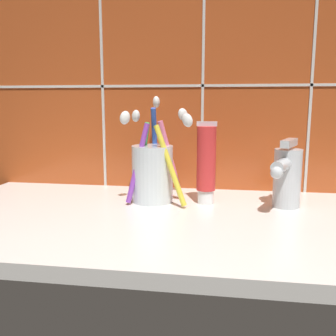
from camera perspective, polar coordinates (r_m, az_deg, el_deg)
sink_counter at (r=57.50cm, az=1.85°, el=-8.32°), size 79.41×38.80×2.00cm
tile_wall_backsplash at (r=74.83cm, az=3.87°, el=17.76°), size 89.41×1.72×58.38cm
toothbrush_cup at (r=64.63cm, az=-2.31°, el=-0.28°), size 12.85×13.30×18.41cm
toothpaste_tube at (r=63.17cm, az=5.84°, el=0.69°), size 3.37×3.21×13.95cm
sink_faucet at (r=63.56cm, az=17.61°, el=-1.04°), size 5.75×10.28×11.20cm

